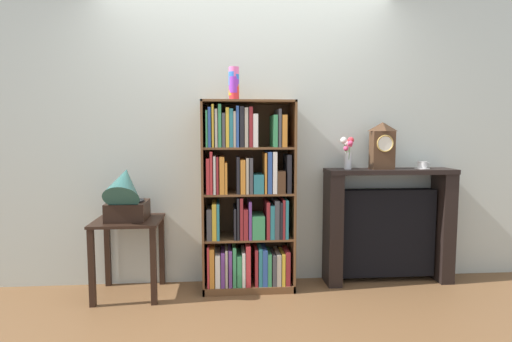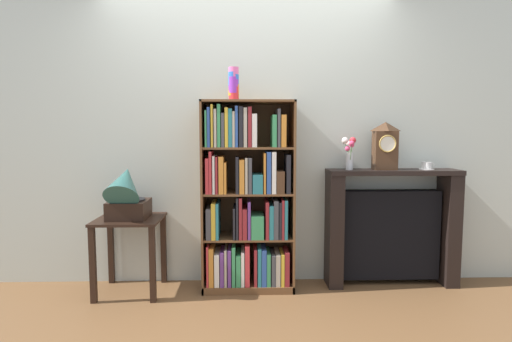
{
  "view_description": "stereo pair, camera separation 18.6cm",
  "coord_description": "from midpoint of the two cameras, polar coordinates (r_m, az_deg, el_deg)",
  "views": [
    {
      "loc": [
        -0.21,
        -3.29,
        1.33
      ],
      "look_at": [
        0.07,
        0.1,
        1.0
      ],
      "focal_mm": 28.69,
      "sensor_mm": 36.0,
      "label": 1
    },
    {
      "loc": [
        -0.03,
        -3.3,
        1.33
      ],
      "look_at": [
        0.07,
        0.1,
        1.0
      ],
      "focal_mm": 28.69,
      "sensor_mm": 36.0,
      "label": 2
    }
  ],
  "objects": [
    {
      "name": "flower_vase",
      "position": [
        3.57,
        11.22,
        2.72
      ],
      "size": [
        0.14,
        0.15,
        0.28
      ],
      "color": "silver",
      "rests_on": "fireplace_mantel"
    },
    {
      "name": "gramophone",
      "position": [
        3.41,
        -19.24,
        -3.12
      ],
      "size": [
        0.31,
        0.46,
        0.5
      ],
      "color": "black",
      "rests_on": "side_table_left"
    },
    {
      "name": "ground_plane",
      "position": [
        3.56,
        -2.55,
        -16.65
      ],
      "size": [
        7.8,
        6.4,
        0.02
      ],
      "primitive_type": "cube",
      "color": "brown"
    },
    {
      "name": "fireplace_mantel",
      "position": [
        3.81,
        16.52,
        -7.4
      ],
      "size": [
        1.12,
        0.28,
        1.01
      ],
      "color": "black",
      "rests_on": "ground"
    },
    {
      "name": "wall_back",
      "position": [
        3.62,
        -0.71,
        5.01
      ],
      "size": [
        4.8,
        0.08,
        2.6
      ],
      "primitive_type": "cube",
      "color": "beige",
      "rests_on": "ground"
    },
    {
      "name": "bookshelf",
      "position": [
        3.44,
        -2.79,
        -4.63
      ],
      "size": [
        0.76,
        0.35,
        1.58
      ],
      "color": "brown",
      "rests_on": "ground"
    },
    {
      "name": "side_table_left",
      "position": [
        3.54,
        -18.81,
        -8.81
      ],
      "size": [
        0.52,
        0.5,
        0.63
      ],
      "color": "black",
      "rests_on": "ground"
    },
    {
      "name": "teacup_with_saucer",
      "position": [
        3.82,
        20.88,
        0.73
      ],
      "size": [
        0.13,
        0.13,
        0.06
      ],
      "color": "white",
      "rests_on": "fireplace_mantel"
    },
    {
      "name": "mantel_clock",
      "position": [
        3.66,
        15.82,
        3.43
      ],
      "size": [
        0.19,
        0.13,
        0.4
      ],
      "color": "#472D1C",
      "rests_on": "fireplace_mantel"
    },
    {
      "name": "cup_stack",
      "position": [
        3.38,
        -4.72,
        12.04
      ],
      "size": [
        0.09,
        0.09,
        0.27
      ],
      "color": "red",
      "rests_on": "bookshelf"
    }
  ]
}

